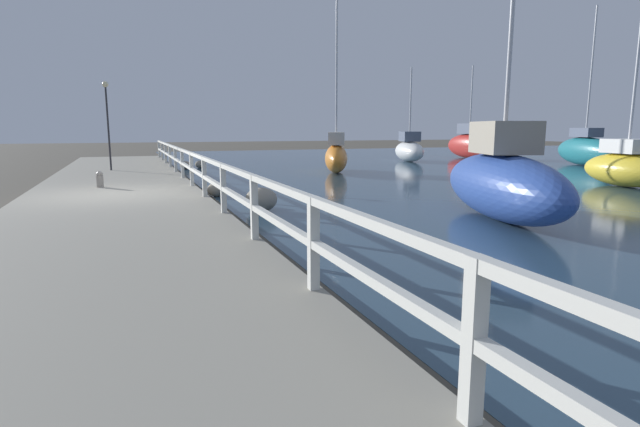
% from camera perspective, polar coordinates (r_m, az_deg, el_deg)
% --- Properties ---
extents(ground_plane, '(120.00, 120.00, 0.00)m').
position_cam_1_polar(ground_plane, '(13.42, -22.32, 0.79)').
color(ground_plane, '#4C473D').
extents(dock_walkway, '(4.26, 36.00, 0.30)m').
position_cam_1_polar(dock_walkway, '(13.40, -22.36, 1.42)').
color(dock_walkway, gray).
rests_on(dock_walkway, ground).
extents(railing, '(0.10, 32.50, 0.95)m').
position_cam_1_polar(railing, '(13.42, -13.86, 5.30)').
color(railing, silver).
rests_on(railing, dock_walkway).
extents(boulder_near_dock, '(0.41, 0.37, 0.31)m').
position_cam_1_polar(boulder_near_dock, '(12.27, -6.75, 1.40)').
color(boulder_near_dock, gray).
rests_on(boulder_near_dock, ground).
extents(boulder_mid_strip, '(0.52, 0.46, 0.39)m').
position_cam_1_polar(boulder_mid_strip, '(24.48, -15.13, 5.34)').
color(boulder_mid_strip, gray).
rests_on(boulder_mid_strip, ground).
extents(boulder_upstream, '(0.49, 0.44, 0.37)m').
position_cam_1_polar(boulder_upstream, '(25.15, -13.53, 5.50)').
color(boulder_upstream, gray).
rests_on(boulder_upstream, ground).
extents(boulder_downstream, '(0.75, 0.67, 0.56)m').
position_cam_1_polar(boulder_downstream, '(11.66, -6.74, 1.59)').
color(boulder_downstream, gray).
rests_on(boulder_downstream, ground).
extents(boulder_water_edge, '(0.53, 0.48, 0.40)m').
position_cam_1_polar(boulder_water_edge, '(14.44, -11.73, 2.70)').
color(boulder_water_edge, gray).
rests_on(boulder_water_edge, ground).
extents(mooring_bollard, '(0.19, 0.19, 0.45)m').
position_cam_1_polar(mooring_bollard, '(15.06, -23.87, 3.60)').
color(mooring_bollard, gray).
rests_on(mooring_bollard, dock_walkway).
extents(dock_lamp, '(0.23, 0.23, 3.38)m').
position_cam_1_polar(dock_lamp, '(21.09, -23.16, 10.81)').
color(dock_lamp, '#2D2D33').
rests_on(dock_lamp, dock_walkway).
extents(sailboat_red, '(1.55, 5.08, 5.81)m').
position_cam_1_polar(sailboat_red, '(33.94, 16.68, 7.61)').
color(sailboat_red, red).
rests_on(sailboat_red, water_surface).
extents(sailboat_teal, '(2.73, 5.09, 7.96)m').
position_cam_1_polar(sailboat_teal, '(29.60, 27.99, 6.49)').
color(sailboat_teal, '#1E707A').
rests_on(sailboat_teal, water_surface).
extents(sailboat_blue, '(3.01, 5.49, 5.28)m').
position_cam_1_polar(sailboat_blue, '(11.21, 20.07, 3.38)').
color(sailboat_blue, '#2D4C9E').
rests_on(sailboat_blue, water_surface).
extents(sailboat_orange, '(2.55, 4.33, 7.73)m').
position_cam_1_polar(sailboat_orange, '(21.95, 1.85, 6.66)').
color(sailboat_orange, orange).
rests_on(sailboat_orange, water_surface).
extents(sailboat_white, '(2.43, 4.25, 5.33)m').
position_cam_1_polar(sailboat_white, '(29.77, 10.16, 7.21)').
color(sailboat_white, white).
rests_on(sailboat_white, water_surface).
extents(sailboat_yellow, '(1.99, 3.53, 5.54)m').
position_cam_1_polar(sailboat_yellow, '(19.39, 31.64, 4.56)').
color(sailboat_yellow, gold).
rests_on(sailboat_yellow, water_surface).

